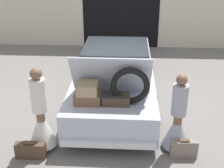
{
  "coord_description": "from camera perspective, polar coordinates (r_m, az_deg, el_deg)",
  "views": [
    {
      "loc": [
        0.35,
        -7.36,
        3.66
      ],
      "look_at": [
        0.0,
        -1.43,
        0.94
      ],
      "focal_mm": 50.0,
      "sensor_mm": 36.0,
      "label": 1
    }
  ],
  "objects": [
    {
      "name": "ground_plane",
      "position": [
        8.23,
        0.59,
        -1.84
      ],
      "size": [
        40.0,
        40.0,
        0.0
      ],
      "primitive_type": "plane",
      "color": "slate"
    },
    {
      "name": "suitcase_beside_right_person",
      "position": [
        6.04,
        12.97,
        -11.45
      ],
      "size": [
        0.51,
        0.17,
        0.37
      ],
      "color": "#75665B",
      "rests_on": "ground_plane"
    },
    {
      "name": "person_right",
      "position": [
        6.02,
        11.87,
        -7.07
      ],
      "size": [
        0.54,
        0.54,
        1.56
      ],
      "rotation": [
        0.0,
        0.0,
        1.44
      ],
      "color": "brown",
      "rests_on": "ground_plane"
    },
    {
      "name": "person_left",
      "position": [
        6.05,
        -12.86,
        -6.52
      ],
      "size": [
        0.54,
        0.54,
        1.66
      ],
      "rotation": [
        0.0,
        0.0,
        -1.81
      ],
      "color": "brown",
      "rests_on": "ground_plane"
    },
    {
      "name": "suitcase_beside_left_person",
      "position": [
        6.07,
        -14.68,
        -11.65
      ],
      "size": [
        0.56,
        0.16,
        0.34
      ],
      "color": "#473323",
      "rests_on": "ground_plane"
    },
    {
      "name": "car",
      "position": [
        7.97,
        0.6,
        1.84
      ],
      "size": [
        1.9,
        5.3,
        1.73
      ],
      "color": "#B2B7C6",
      "rests_on": "ground_plane"
    },
    {
      "name": "garage_wall_back",
      "position": [
        11.75,
        1.66,
        13.44
      ],
      "size": [
        12.0,
        0.14,
        2.8
      ],
      "color": "beige",
      "rests_on": "ground_plane"
    }
  ]
}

